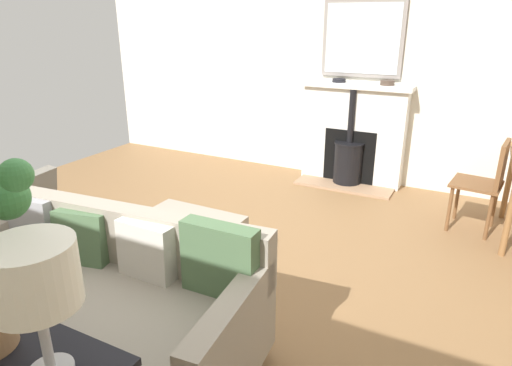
# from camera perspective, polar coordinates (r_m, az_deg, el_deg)

# --- Properties ---
(ground_plane) EXTENTS (5.75, 6.36, 0.01)m
(ground_plane) POSITION_cam_1_polar(r_m,az_deg,el_deg) (3.34, -7.76, -13.05)
(ground_plane) COLOR olive
(wall_left) EXTENTS (0.12, 6.36, 2.71)m
(wall_left) POSITION_cam_1_polar(r_m,az_deg,el_deg) (5.40, 9.75, 15.09)
(wall_left) COLOR silver
(wall_left) RESTS_ON ground
(fireplace) EXTENTS (0.53, 1.23, 1.15)m
(fireplace) POSITION_cam_1_polar(r_m,az_deg,el_deg) (5.26, 12.18, 5.43)
(fireplace) COLOR #9E7A5B
(fireplace) RESTS_ON ground
(mirror_over_mantel) EXTENTS (0.04, 0.89, 0.81)m
(mirror_over_mantel) POSITION_cam_1_polar(r_m,az_deg,el_deg) (5.20, 13.46, 17.50)
(mirror_over_mantel) COLOR gray
(mantel_bowl_near) EXTENTS (0.15, 0.15, 0.04)m
(mantel_bowl_near) POSITION_cam_1_polar(r_m,az_deg,el_deg) (5.21, 10.57, 12.80)
(mantel_bowl_near) COLOR black
(mantel_bowl_near) RESTS_ON fireplace
(mantel_bowl_far) EXTENTS (0.15, 0.15, 0.05)m
(mantel_bowl_far) POSITION_cam_1_polar(r_m,az_deg,el_deg) (5.08, 16.44, 12.23)
(mantel_bowl_far) COLOR #47382D
(mantel_bowl_far) RESTS_ON fireplace
(sofa) EXTENTS (1.04, 1.87, 0.85)m
(sofa) POSITION_cam_1_polar(r_m,az_deg,el_deg) (2.67, -19.46, -14.22)
(sofa) COLOR #B2B2B7
(sofa) RESTS_ON ground
(ottoman) EXTENTS (0.64, 0.79, 0.37)m
(ottoman) POSITION_cam_1_polar(r_m,az_deg,el_deg) (3.51, -9.11, -6.96)
(ottoman) COLOR #B2B2B7
(ottoman) RESTS_ON ground
(armchair_accent) EXTENTS (0.74, 0.67, 0.74)m
(armchair_accent) POSITION_cam_1_polar(r_m,az_deg,el_deg) (3.90, -28.92, -3.56)
(armchair_accent) COLOR #4C3321
(armchair_accent) RESTS_ON ground
(table_lamp_far_end) EXTENTS (0.27, 0.27, 0.46)m
(table_lamp_far_end) POSITION_cam_1_polar(r_m,az_deg,el_deg) (1.48, -26.61, -10.87)
(table_lamp_far_end) COLOR #B2B2B7
(table_lamp_far_end) RESTS_ON console_table
(dining_chair_near_fireplace) EXTENTS (0.45, 0.45, 0.85)m
(dining_chair_near_fireplace) POSITION_cam_1_polar(r_m,az_deg,el_deg) (4.38, 27.51, 0.47)
(dining_chair_near_fireplace) COLOR brown
(dining_chair_near_fireplace) RESTS_ON ground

